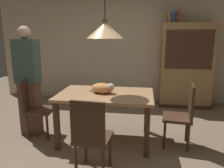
{
  "coord_description": "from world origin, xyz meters",
  "views": [
    {
      "loc": [
        0.45,
        -2.64,
        1.6
      ],
      "look_at": [
        -0.05,
        0.6,
        0.85
      ],
      "focal_mm": 34.57,
      "sensor_mm": 36.0,
      "label": 1
    }
  ],
  "objects": [
    {
      "name": "book_brown_thick",
      "position": [
        0.94,
        2.32,
        1.96
      ],
      "size": [
        0.06,
        0.24,
        0.22
      ],
      "primitive_type": "cube",
      "color": "brown",
      "rests_on": "hutch_bookcase"
    },
    {
      "name": "pendant_lamp",
      "position": [
        -0.11,
        0.4,
        1.66
      ],
      "size": [
        0.52,
        0.52,
        1.3
      ],
      "color": "#E5B775"
    },
    {
      "name": "dining_table",
      "position": [
        -0.11,
        0.4,
        0.65
      ],
      "size": [
        1.4,
        0.9,
        0.75
      ],
      "color": "tan",
      "rests_on": "ground"
    },
    {
      "name": "back_wall",
      "position": [
        0.0,
        2.65,
        1.45
      ],
      "size": [
        6.4,
        0.1,
        2.9
      ],
      "primitive_type": "cube",
      "color": "beige",
      "rests_on": "ground"
    },
    {
      "name": "book_red_tall",
      "position": [
        1.12,
        2.32,
        1.99
      ],
      "size": [
        0.04,
        0.22,
        0.28
      ],
      "primitive_type": "cube",
      "color": "#B73833",
      "rests_on": "hutch_bookcase"
    },
    {
      "name": "ground",
      "position": [
        0.0,
        0.0,
        0.0
      ],
      "size": [
        10.0,
        10.0,
        0.0
      ],
      "primitive_type": "plane",
      "color": "#847056"
    },
    {
      "name": "book_green_slim",
      "position": [
        1.07,
        2.32,
        1.98
      ],
      "size": [
        0.03,
        0.2,
        0.26
      ],
      "primitive_type": "cube",
      "color": "#427A4C",
      "rests_on": "hutch_bookcase"
    },
    {
      "name": "chair_near_front",
      "position": [
        -0.12,
        -0.48,
        0.51
      ],
      "size": [
        0.43,
        0.43,
        0.93
      ],
      "color": "#472D1E",
      "rests_on": "ground"
    },
    {
      "name": "cat_sleeping",
      "position": [
        -0.15,
        0.42,
        0.83
      ],
      "size": [
        0.39,
        0.26,
        0.16
      ],
      "color": "#E59951",
      "rests_on": "dining_table"
    },
    {
      "name": "hutch_bookcase",
      "position": [
        1.36,
        2.32,
        0.89
      ],
      "size": [
        1.12,
        0.45,
        1.85
      ],
      "color": "#A87A4C",
      "rests_on": "ground"
    },
    {
      "name": "person_standing",
      "position": [
        -1.36,
        0.46,
        0.88
      ],
      "size": [
        0.36,
        0.22,
        1.73
      ],
      "color": "brown",
      "rests_on": "ground"
    },
    {
      "name": "book_blue_wide",
      "position": [
        1.02,
        2.32,
        1.97
      ],
      "size": [
        0.06,
        0.24,
        0.24
      ],
      "primitive_type": "cube",
      "color": "#384C93",
      "rests_on": "hutch_bookcase"
    },
    {
      "name": "chair_left_side",
      "position": [
        -1.24,
        0.4,
        0.51
      ],
      "size": [
        0.42,
        0.42,
        0.93
      ],
      "color": "#472D1E",
      "rests_on": "ground"
    },
    {
      "name": "chair_right_side",
      "position": [
        1.01,
        0.39,
        0.51
      ],
      "size": [
        0.44,
        0.44,
        0.93
      ],
      "color": "#472D1E",
      "rests_on": "ground"
    }
  ]
}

